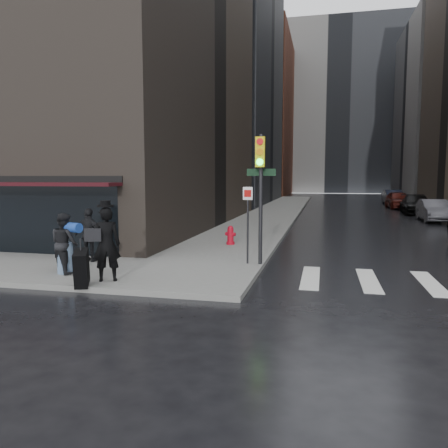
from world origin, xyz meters
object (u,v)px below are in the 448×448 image
(man_overcoat, at_px, (101,248))
(parked_car_2, at_px, (434,211))
(fire_hydrant, at_px, (230,236))
(parked_car_3, at_px, (416,204))
(traffic_light, at_px, (259,181))
(parked_car_5, at_px, (393,197))
(parked_car_4, at_px, (398,200))
(man_jeans, at_px, (65,243))
(man_greycoat, at_px, (89,235))

(man_overcoat, bearing_deg, parked_car_2, -145.28)
(fire_hydrant, bearing_deg, parked_car_3, 61.17)
(traffic_light, relative_size, parked_car_5, 0.84)
(fire_hydrant, xyz_separation_m, parked_car_2, (10.73, 13.53, 0.23))
(traffic_light, relative_size, parked_car_2, 0.92)
(man_overcoat, distance_m, parked_car_4, 35.21)
(parked_car_5, bearing_deg, traffic_light, -107.21)
(parked_car_3, bearing_deg, fire_hydrant, -115.18)
(parked_car_2, bearing_deg, man_overcoat, -120.52)
(parked_car_3, bearing_deg, man_overcoat, -111.86)
(parked_car_4, bearing_deg, parked_car_3, -88.07)
(traffic_light, bearing_deg, man_overcoat, -139.72)
(traffic_light, bearing_deg, man_jeans, -155.66)
(traffic_light, distance_m, parked_car_4, 31.06)
(parked_car_2, relative_size, parked_car_4, 0.93)
(man_greycoat, relative_size, parked_car_2, 0.39)
(man_greycoat, bearing_deg, man_jeans, 98.39)
(man_greycoat, bearing_deg, parked_car_5, -110.55)
(traffic_light, bearing_deg, parked_car_3, 67.83)
(traffic_light, height_order, parked_car_2, traffic_light)
(man_jeans, distance_m, parked_car_4, 35.10)
(parked_car_3, bearing_deg, parked_car_5, 93.42)
(man_greycoat, relative_size, traffic_light, 0.43)
(man_jeans, bearing_deg, parked_car_4, -84.71)
(man_greycoat, distance_m, parked_car_2, 23.17)
(parked_car_3, relative_size, parked_car_5, 1.09)
(man_jeans, bearing_deg, parked_car_5, -81.84)
(man_jeans, distance_m, man_greycoat, 1.74)
(parked_car_2, bearing_deg, parked_car_4, 92.32)
(man_greycoat, relative_size, fire_hydrant, 2.26)
(parked_car_3, relative_size, parked_car_4, 1.10)
(parked_car_2, height_order, parked_car_3, parked_car_3)
(parked_car_4, distance_m, parked_car_5, 6.20)
(man_overcoat, xyz_separation_m, traffic_light, (3.66, 3.21, 1.70))
(parked_car_3, xyz_separation_m, parked_car_5, (0.05, 12.36, 0.03))
(man_overcoat, bearing_deg, traffic_light, -162.40)
(parked_car_3, distance_m, parked_car_4, 6.19)
(parked_car_4, bearing_deg, traffic_light, -108.00)
(parked_car_2, bearing_deg, man_jeans, -124.54)
(man_jeans, height_order, traffic_light, traffic_light)
(man_overcoat, distance_m, fire_hydrant, 7.35)
(man_jeans, relative_size, man_greycoat, 0.99)
(man_jeans, xyz_separation_m, parked_car_2, (14.21, 19.85, -0.29))
(man_overcoat, height_order, fire_hydrant, man_overcoat)
(man_greycoat, distance_m, traffic_light, 5.75)
(parked_car_4, height_order, parked_car_5, parked_car_4)
(man_jeans, bearing_deg, parked_car_2, -96.91)
(man_overcoat, height_order, traffic_light, traffic_light)
(traffic_light, height_order, parked_car_4, traffic_light)
(fire_hydrant, distance_m, parked_car_2, 17.27)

